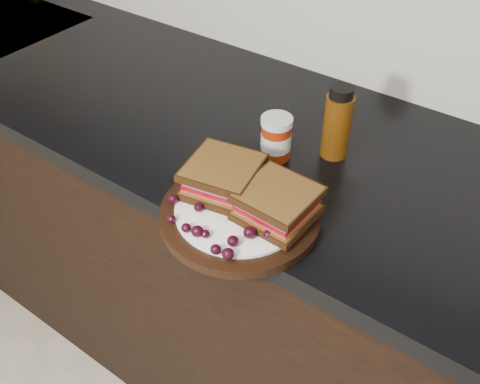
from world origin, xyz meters
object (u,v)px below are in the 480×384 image
Objects in this scene: condiment_jar at (276,138)px; sandwich_left at (223,177)px; oil_bottle at (337,122)px; plate at (240,214)px.

sandwich_left is at bearing -92.33° from condiment_jar.
sandwich_left is 0.82× the size of oil_bottle.
oil_bottle is (0.10, 0.24, 0.02)m from sandwich_left.
plate is at bearing -99.43° from oil_bottle.
oil_bottle is (0.09, 0.08, 0.03)m from condiment_jar.
oil_bottle is at bearing 40.11° from condiment_jar.
sandwich_left is at bearing -112.07° from oil_bottle.
condiment_jar is at bearing 104.08° from plate.
plate is 2.27× the size of sandwich_left.
sandwich_left is at bearing 156.36° from plate.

